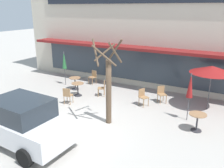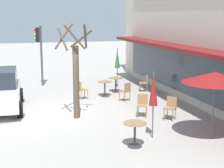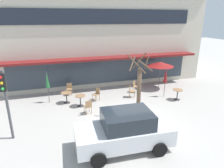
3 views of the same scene
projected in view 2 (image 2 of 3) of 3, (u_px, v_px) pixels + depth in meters
ground_plane at (58, 114)px, 13.96m from camera, size 80.00×80.00×0.00m
cafe_table_near_wall at (105, 86)px, 16.96m from camera, size 0.70×0.70×0.76m
cafe_table_streetside at (135, 130)px, 10.36m from camera, size 0.70×0.70×0.76m
cafe_table_by_tree at (116, 82)px, 17.96m from camera, size 0.70×0.70×0.76m
patio_umbrella_green_folded at (117, 58)px, 18.95m from camera, size 0.28×0.28×2.20m
patio_umbrella_cream_folded at (215, 77)px, 10.76m from camera, size 2.10×2.10×2.20m
patio_umbrella_corner_open at (153, 89)px, 10.90m from camera, size 0.28×0.28×2.20m
cafe_chair_0 at (145, 82)px, 18.05m from camera, size 0.48×0.48×0.89m
cafe_chair_1 at (126, 90)px, 15.96m from camera, size 0.54×0.54×0.89m
cafe_chair_2 at (142, 104)px, 13.52m from camera, size 0.53×0.53×0.89m
cafe_chair_3 at (81, 89)px, 16.34m from camera, size 0.48×0.48×0.89m
cafe_chair_4 at (171, 106)px, 13.11m from camera, size 0.57×0.57×0.89m
street_tree at (76, 74)px, 13.13m from camera, size 1.41×1.49×3.67m
traffic_light_pole at (39, 46)px, 19.30m from camera, size 0.26×0.44×3.40m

